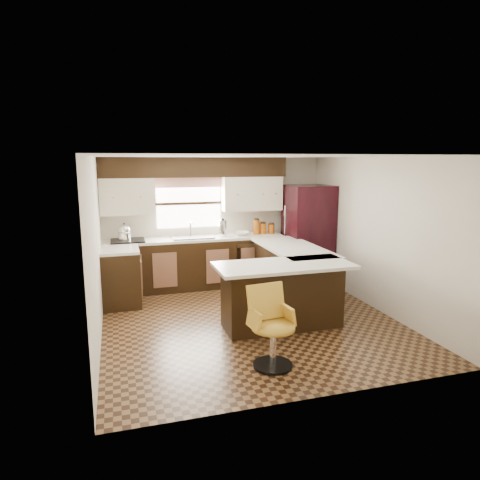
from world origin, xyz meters
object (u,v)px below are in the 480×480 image
object	(u,v)px
refrigerator	(308,235)
peninsula_long	(290,276)
bar_chair	(273,328)
peninsula_return	(282,296)

from	to	relation	value
refrigerator	peninsula_long	bearing A→B (deg)	-128.53
peninsula_long	bar_chair	xyz separation A→B (m)	(-1.08, -2.08, 0.02)
peninsula_return	refrigerator	xyz separation A→B (m)	(1.30, 1.95, 0.49)
peninsula_long	peninsula_return	size ratio (longest dim) A/B	1.18
bar_chair	peninsula_long	bearing A→B (deg)	55.11
peninsula_long	bar_chair	distance (m)	2.34
peninsula_long	refrigerator	xyz separation A→B (m)	(0.78, 0.97, 0.49)
peninsula_return	refrigerator	distance (m)	2.40
refrigerator	bar_chair	bearing A→B (deg)	-121.25
peninsula_long	peninsula_return	distance (m)	1.11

